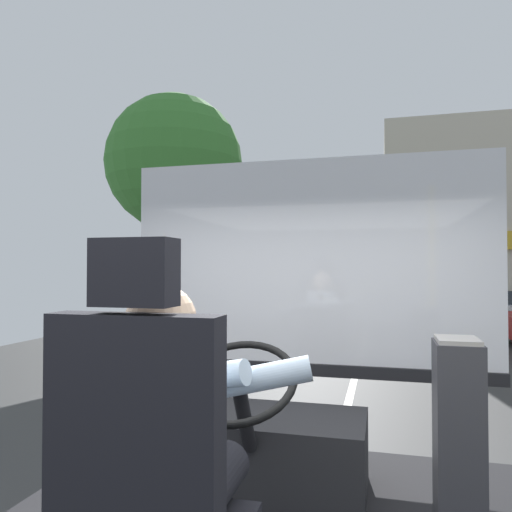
% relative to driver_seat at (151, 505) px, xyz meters
% --- Properties ---
extents(ground, '(18.00, 44.00, 0.06)m').
position_rel_driver_seat_xyz_m(ground, '(0.13, 9.21, -1.38)').
color(ground, '#343434').
extents(driver_seat, '(0.48, 0.48, 1.28)m').
position_rel_driver_seat_xyz_m(driver_seat, '(0.00, 0.00, 0.00)').
color(driver_seat, black).
rests_on(driver_seat, bus_floor).
extents(bus_driver, '(0.82, 0.57, 0.73)m').
position_rel_driver_seat_xyz_m(bus_driver, '(0.00, 0.12, 0.16)').
color(bus_driver, black).
rests_on(bus_driver, driver_seat).
extents(steering_console, '(1.10, 1.02, 0.84)m').
position_rel_driver_seat_xyz_m(steering_console, '(0.00, 1.31, -0.31)').
color(steering_console, black).
rests_on(steering_console, bus_floor).
extents(fare_box, '(0.20, 0.26, 0.88)m').
position_rel_driver_seat_xyz_m(fare_box, '(0.96, 1.13, -0.10)').
color(fare_box, '#333338').
rests_on(fare_box, bus_floor).
extents(windshield_panel, '(2.50, 0.08, 1.48)m').
position_rel_driver_seat_xyz_m(windshield_panel, '(0.13, 2.03, 0.51)').
color(windshield_panel, silver).
extents(street_tree, '(3.34, 3.34, 6.27)m').
position_rel_driver_seat_xyz_m(street_tree, '(-4.31, 9.69, 3.22)').
color(street_tree, '#4C3828').
rests_on(street_tree, ground).
extents(parked_car_white, '(1.82, 4.27, 1.26)m').
position_rel_driver_seat_xyz_m(parked_car_white, '(4.68, 17.22, -0.70)').
color(parked_car_white, silver).
rests_on(parked_car_white, ground).
extents(parked_car_black, '(2.01, 4.36, 1.37)m').
position_rel_driver_seat_xyz_m(parked_car_black, '(4.80, 22.39, -0.64)').
color(parked_car_black, black).
rests_on(parked_car_black, ground).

